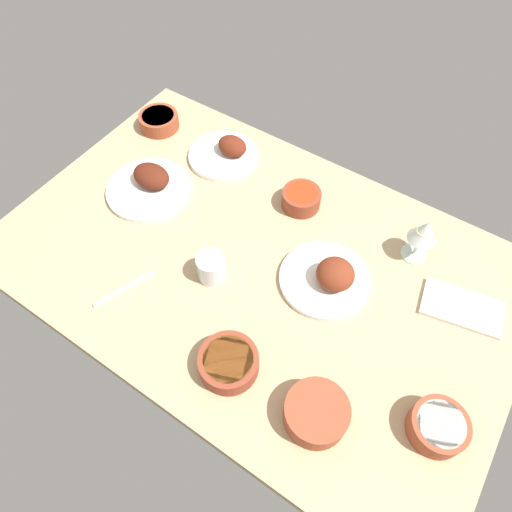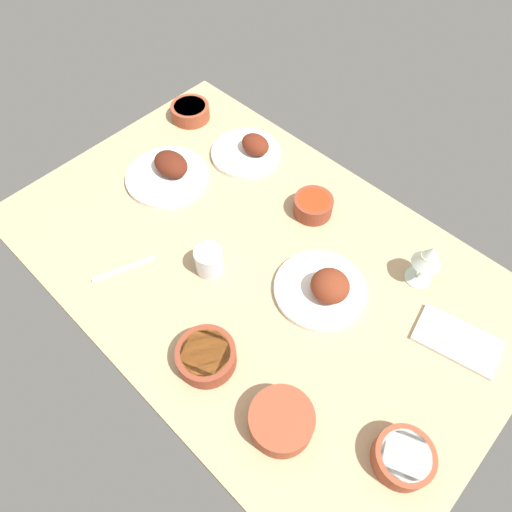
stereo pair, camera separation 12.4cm
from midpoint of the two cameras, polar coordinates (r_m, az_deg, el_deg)
name	(u,v)px [view 1 (the left image)]	position (r cm, az deg, el deg)	size (l,w,h in cm)	color
dining_table	(256,264)	(127.48, -2.78, -1.22)	(140.00, 90.00, 4.00)	tan
plate_far_side	(150,184)	(145.39, -15.48, 8.42)	(25.58, 25.58, 7.54)	white
plate_near_viewer	(226,152)	(151.15, -6.11, 12.52)	(22.31, 22.31, 7.13)	white
plate_center_main	(329,277)	(120.26, 6.18, -2.84)	(24.09, 24.09, 8.80)	white
bowl_cream	(438,427)	(109.53, 18.53, -19.72)	(12.53, 12.53, 5.66)	brown
bowl_soup	(229,363)	(109.69, -6.75, -13.27)	(14.18, 14.18, 5.31)	brown
bowl_pasta	(159,120)	(165.56, -14.17, 15.88)	(13.11, 13.11, 4.95)	brown
bowl_onions	(316,413)	(105.16, 3.98, -19.15)	(14.32, 14.32, 6.21)	brown
bowl_sauce	(302,199)	(135.53, 3.18, 6.92)	(11.44, 11.44, 5.36)	brown
wine_glass	(424,233)	(124.40, 17.50, 2.57)	(7.60, 7.60, 14.00)	silver
water_tumbler	(211,267)	(120.99, -8.52, -1.64)	(7.51, 7.51, 7.86)	silver
folded_napkin	(462,308)	(126.28, 21.66, -6.21)	(19.85, 11.04, 1.20)	white
fork_loose	(124,289)	(127.14, -18.79, -4.08)	(17.32, 0.90, 0.80)	silver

